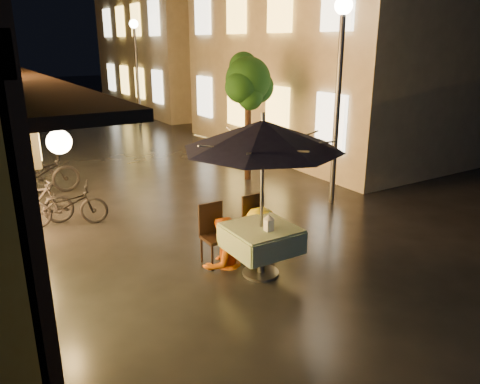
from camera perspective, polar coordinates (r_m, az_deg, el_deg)
ground at (r=7.35m, az=4.11°, el=-9.60°), size 90.00×90.00×0.00m
east_building_near at (r=16.34m, az=12.90°, el=17.57°), size 7.30×9.30×6.80m
east_building_far at (r=25.88m, az=-5.99°, el=18.43°), size 7.30×10.30×7.30m
street_tree at (r=11.65m, az=1.03°, el=13.15°), size 1.43×1.20×3.15m
streetlamp_near at (r=9.99m, az=12.08°, el=14.84°), size 0.36×0.36×4.23m
streetlamp_far at (r=20.45m, az=-12.60°, el=16.19°), size 0.36×0.36×4.23m
cafe_table at (r=7.00m, az=2.59°, el=-5.68°), size 0.99×0.99×0.78m
patio_umbrella at (r=6.54m, az=2.78°, el=6.96°), size 2.30×2.30×2.46m
cafe_chair_left at (r=7.41m, az=-3.20°, el=-4.73°), size 0.42×0.42×0.97m
cafe_chair_right at (r=7.79m, az=1.98°, el=-3.54°), size 0.42×0.42×0.97m
table_lantern at (r=6.74m, az=3.53°, el=-3.64°), size 0.16×0.16×0.25m
person_orange at (r=7.22m, az=-2.23°, el=-3.33°), size 0.87×0.75×1.54m
person_yellow at (r=7.54m, az=2.51°, el=-2.12°), size 1.18×0.91×1.61m
bicycle_0 at (r=9.51m, az=-20.53°, el=-1.52°), size 1.65×0.99×0.82m
bicycle_1 at (r=9.67m, az=-23.98°, el=-1.40°), size 1.53×0.63×0.89m
bicycle_2 at (r=11.60m, az=-23.55°, el=1.94°), size 1.90×0.71×0.99m
bicycle_3 at (r=11.61m, az=-25.68°, el=1.87°), size 1.84×0.85×1.07m
bicycle_4 at (r=13.53m, az=-26.29°, el=3.39°), size 1.65×0.70×0.85m
bicycle_5 at (r=14.31m, az=-26.61°, el=4.13°), size 1.49×0.48×0.88m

